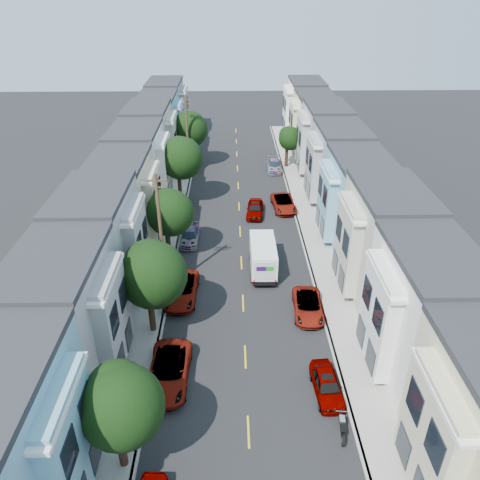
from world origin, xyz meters
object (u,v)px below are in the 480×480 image
Objects in this scene: tree_a at (120,407)px; parked_left_c at (181,290)px; tree_c at (169,213)px; tree_far_r at (290,139)px; tree_e at (189,130)px; utility_pole_near at (161,235)px; parked_right_d at (274,165)px; utility_pole_far at (187,136)px; motorcycle at (342,427)px; parked_right_a at (327,385)px; tree_d at (181,158)px; lead_sedan at (255,209)px; parked_left_d at (190,236)px; fedex_truck at (263,255)px; parked_left_b at (169,371)px; tree_b at (152,275)px; parked_right_b at (308,306)px.

parked_left_c is at bearing 84.57° from tree_a.
tree_far_r is at bearing 60.47° from tree_c.
tree_e is 28.66m from utility_pole_near.
parked_right_d is (-1.99, -1.17, -3.24)m from tree_far_r.
utility_pole_far is 4.54× the size of motorcycle.
parked_left_c is 30.04m from parked_right_d.
tree_d is at bearing 108.23° from parked_right_a.
tree_c is 0.66× the size of utility_pole_far.
tree_a is 0.86× the size of tree_e.
utility_pole_far reaches higher than tree_far_r.
parked_left_c reaches higher than lead_sedan.
tree_c is 5.05m from parked_left_d.
motorcycle is (-1.65, -42.52, -3.45)m from tree_far_r.
tree_e is 30.19m from parked_left_c.
fedex_truck is at bearing 18.91° from utility_pole_near.
motorcycle is at bearing -49.85° from parked_left_c.
parked_right_a is (11.20, -16.35, -3.83)m from tree_c.
tree_a is 1.42× the size of lead_sedan.
utility_pole_near is (-13.19, -28.40, 1.24)m from tree_far_r.
tree_far_r is at bearing 74.59° from parked_left_b.
tree_a is at bearing -90.00° from tree_e.
utility_pole_near is at bearing 89.98° from tree_b.
motorcycle is at bearing -37.83° from tree_b.
parked_left_b is at bearing -102.72° from parked_right_d.
utility_pole_near reaches higher than parked_right_b.
tree_a is at bearing -90.00° from tree_d.
motorcycle is at bearing -78.37° from fedex_truck.
tree_d is 18.56m from parked_left_c.
utility_pole_near reaches higher than fedex_truck.
parked_left_c is (1.40, -6.27, -3.76)m from tree_c.
motorcycle is at bearing -59.02° from tree_c.
tree_far_r is at bearing 10.29° from utility_pole_far.
tree_far_r is at bearing 94.37° from motorcycle.
parked_right_b is (11.20, -3.34, -4.49)m from utility_pole_near.
parked_left_b is 9.88m from parked_right_a.
utility_pole_near is at bearing 99.63° from parked_left_b.
parked_left_c is at bearing -111.75° from tree_far_r.
utility_pole_near is 18.83m from motorcycle.
fedex_truck is 1.01× the size of parked_left_b.
utility_pole_near is (0.00, 5.16, 0.31)m from tree_b.
parked_left_c is at bearing -77.40° from tree_c.
utility_pole_near reaches higher than tree_b.
tree_far_r is at bearing 76.07° from lead_sedan.
parked_left_b is at bearing -82.04° from utility_pole_near.
utility_pole_far is (0.00, 41.92, 0.79)m from tree_a.
parked_left_d is at bearing 133.86° from parked_right_b.
tree_e reaches higher than tree_a.
tree_e is at bearing 178.88° from tree_far_r.
tree_e is 1.66× the size of lead_sedan.
parked_right_b reaches higher than motorcycle.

